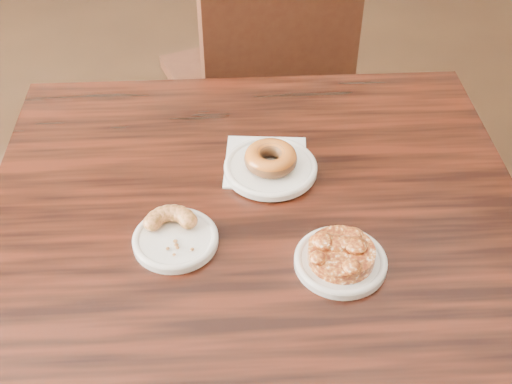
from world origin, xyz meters
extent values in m
plane|color=black|center=(0.00, 0.00, 0.00)|extent=(5.00, 5.00, 0.00)
cube|color=black|center=(-0.29, -0.24, 0.38)|extent=(1.13, 1.13, 0.75)
cube|color=white|center=(-0.23, -0.07, 0.75)|extent=(0.19, 0.19, 0.00)
cylinder|color=white|center=(-0.23, -0.10, 0.76)|extent=(0.17, 0.17, 0.01)
cylinder|color=white|center=(-0.43, -0.24, 0.76)|extent=(0.14, 0.14, 0.01)
cylinder|color=silver|center=(-0.18, -0.35, 0.76)|extent=(0.15, 0.15, 0.01)
torus|color=#945115|center=(-0.23, -0.10, 0.78)|extent=(0.10, 0.10, 0.03)
camera|label=1|loc=(-0.48, -0.98, 1.54)|focal=45.00mm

